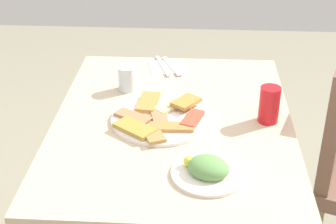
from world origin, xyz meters
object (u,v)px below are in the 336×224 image
Objects in this scene: drinking_glass at (127,78)px; paper_napkin at (167,67)px; pide_platter at (160,118)px; fork at (163,66)px; dining_table at (173,146)px; spoon at (172,66)px; salad_plate_greens at (208,170)px; soda_can at (269,105)px.

drinking_glass is 0.25m from paper_napkin.
paper_napkin is (-0.43, -0.00, -0.01)m from pide_platter.
drinking_glass is at bearing -32.59° from paper_napkin.
drinking_glass is 0.24m from fork.
spoon reaches higher than dining_table.
paper_napkin is (-0.42, -0.04, 0.10)m from dining_table.
pide_platter is at bearing 0.42° from paper_napkin.
pide_platter is 1.69× the size of fork.
fork is at bearing -112.30° from spoon.
fork is at bearing 151.08° from drinking_glass.
drinking_glass is at bearing -150.41° from salad_plate_greens.
pide_platter is at bearing -14.74° from fork.
salad_plate_greens is at bearing 27.85° from pide_platter.
soda_can is at bearing 41.03° from paper_napkin.
paper_napkin is at bearing -173.96° from dining_table.
dining_table is at bearing 6.04° from paper_napkin.
pide_platter reaches higher than fork.
fork is at bearing -166.34° from salad_plate_greens.
soda_can is at bearing 17.25° from spoon.
pide_platter reaches higher than paper_napkin.
salad_plate_greens is 0.73m from spoon.
soda_can reaches higher than pide_platter.
dining_table is 0.43m from fork.
soda_can is at bearing 67.75° from drinking_glass.
drinking_glass reaches higher than fork.
spoon is at bearing 144.02° from drinking_glass.
soda_can is at bearing 147.39° from salad_plate_greens.
pide_platter is 0.35m from soda_can.
dining_table is at bearing -88.17° from soda_can.
spoon is (-0.41, -0.34, -0.06)m from soda_can.
salad_plate_greens reaches higher than spoon.
spoon is (0.00, 0.02, 0.00)m from paper_napkin.
soda_can is (-0.31, 0.20, 0.04)m from salad_plate_greens.
drinking_glass is (-0.20, -0.49, -0.02)m from soda_can.
pide_platter is 0.43m from paper_napkin.
dining_table is 0.43m from spoon.
pide_platter is 0.43m from fork.
dining_table is 0.31m from drinking_glass.
soda_can reaches higher than salad_plate_greens.
paper_napkin is 0.69× the size of fork.
drinking_glass is (-0.21, -0.18, 0.15)m from dining_table.
fork is 1.04× the size of spoon.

